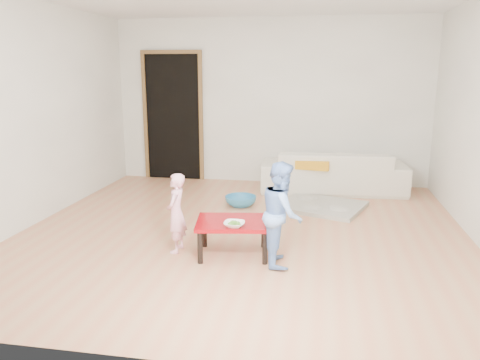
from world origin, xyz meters
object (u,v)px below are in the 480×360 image
(sofa, at_px, (333,171))
(bowl, at_px, (234,224))
(red_table, at_px, (233,238))
(child_pink, at_px, (176,213))
(basin, at_px, (241,201))
(child_blue, at_px, (282,213))

(sofa, height_order, bowl, sofa)
(sofa, height_order, red_table, sofa)
(child_pink, distance_m, basin, 1.79)
(child_pink, xyz_separation_m, basin, (0.35, 1.72, -0.34))
(bowl, distance_m, child_pink, 0.65)
(bowl, height_order, child_pink, child_pink)
(sofa, relative_size, red_table, 2.99)
(sofa, height_order, basin, sofa)
(sofa, distance_m, bowl, 3.08)
(red_table, bearing_deg, basin, 97.59)
(sofa, bearing_deg, basin, 36.28)
(bowl, bearing_deg, basin, 98.20)
(sofa, xyz_separation_m, bowl, (-0.96, -2.93, 0.07))
(red_table, height_order, basin, red_table)
(bowl, distance_m, child_blue, 0.46)
(red_table, distance_m, child_blue, 0.59)
(bowl, bearing_deg, red_table, 104.04)
(child_pink, relative_size, child_blue, 0.82)
(child_blue, bearing_deg, basin, 12.58)
(sofa, relative_size, bowl, 10.82)
(child_pink, bearing_deg, basin, 168.49)
(sofa, height_order, child_blue, child_blue)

